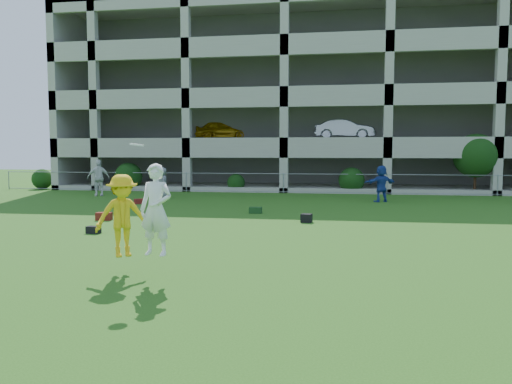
% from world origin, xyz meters
% --- Properties ---
extents(ground, '(100.00, 100.00, 0.00)m').
position_xyz_m(ground, '(0.00, 0.00, 0.00)').
color(ground, '#235114').
rests_on(ground, ground).
extents(bystander_b, '(1.28, 0.87, 2.03)m').
position_xyz_m(bystander_b, '(-10.03, 15.56, 1.01)').
color(bystander_b, white).
rests_on(bystander_b, ground).
extents(bystander_c, '(0.85, 0.96, 1.65)m').
position_xyz_m(bystander_c, '(-6.00, 14.77, 0.82)').
color(bystander_c, gray).
rests_on(bystander_c, ground).
extents(bystander_d, '(1.74, 1.24, 1.81)m').
position_xyz_m(bystander_d, '(5.29, 14.72, 0.90)').
color(bystander_d, '#213F97').
rests_on(bystander_d, ground).
extents(bag_red_a, '(0.58, 0.36, 0.28)m').
position_xyz_m(bag_red_a, '(-5.28, 6.45, 0.14)').
color(bag_red_a, '#5A0F10').
rests_on(bag_red_a, ground).
extents(bag_black_b, '(0.43, 0.30, 0.22)m').
position_xyz_m(bag_black_b, '(-4.27, 3.68, 0.11)').
color(bag_black_b, black).
rests_on(bag_black_b, ground).
extents(crate_d, '(0.42, 0.42, 0.30)m').
position_xyz_m(crate_d, '(2.06, 7.06, 0.15)').
color(crate_d, black).
rests_on(crate_d, ground).
extents(bag_red_f, '(0.52, 0.50, 0.24)m').
position_xyz_m(bag_red_f, '(-6.17, 11.93, 0.12)').
color(bag_red_f, '#601D10').
rests_on(bag_red_f, ground).
extents(bag_green_g, '(0.50, 0.30, 0.25)m').
position_xyz_m(bag_green_g, '(-0.13, 9.31, 0.12)').
color(bag_green_g, '#153A19').
rests_on(bag_green_g, ground).
extents(frisbee_contest, '(1.91, 1.38, 2.34)m').
position_xyz_m(frisbee_contest, '(-1.01, -1.02, 1.26)').
color(frisbee_contest, yellow).
rests_on(frisbee_contest, ground).
extents(parking_garage, '(30.00, 14.00, 12.00)m').
position_xyz_m(parking_garage, '(-0.00, 27.70, 6.01)').
color(parking_garage, '#9E998C').
rests_on(parking_garage, ground).
extents(fence, '(36.06, 0.06, 1.20)m').
position_xyz_m(fence, '(0.00, 19.00, 0.61)').
color(fence, gray).
rests_on(fence, ground).
extents(shrub_row, '(34.38, 2.52, 3.50)m').
position_xyz_m(shrub_row, '(4.59, 19.70, 1.51)').
color(shrub_row, '#163D11').
rests_on(shrub_row, ground).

